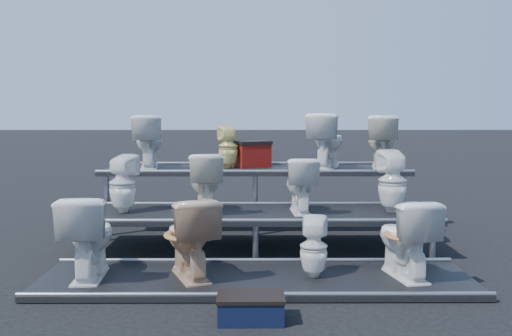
{
  "coord_description": "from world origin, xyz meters",
  "views": [
    {
      "loc": [
        -0.03,
        -6.72,
        1.69
      ],
      "look_at": [
        0.01,
        0.1,
        0.98
      ],
      "focal_mm": 40.0,
      "sensor_mm": 36.0,
      "label": 1
    }
  ],
  "objects_px": {
    "toilet_9": "(228,147)",
    "toilet_7": "(392,181)",
    "toilet_8": "(148,142)",
    "step_stool": "(251,310)",
    "toilet_5": "(205,183)",
    "toilet_11": "(381,142)",
    "toilet_3": "(405,238)",
    "toilet_10": "(327,141)",
    "red_crate": "(252,156)",
    "toilet_4": "(123,184)",
    "toilet_0": "(88,236)",
    "toilet_2": "(314,247)",
    "toilet_1": "(190,237)",
    "toilet_6": "(300,185)"
  },
  "relations": [
    {
      "from": "toilet_0",
      "to": "step_stool",
      "type": "distance_m",
      "value": 1.91
    },
    {
      "from": "toilet_3",
      "to": "toilet_4",
      "type": "xyz_separation_m",
      "value": [
        -3.03,
        1.3,
        0.36
      ]
    },
    {
      "from": "toilet_4",
      "to": "toilet_6",
      "type": "xyz_separation_m",
      "value": [
        2.11,
        0.0,
        -0.02
      ]
    },
    {
      "from": "toilet_7",
      "to": "red_crate",
      "type": "bearing_deg",
      "value": -48.62
    },
    {
      "from": "toilet_0",
      "to": "toilet_1",
      "type": "relative_size",
      "value": 1.03
    },
    {
      "from": "toilet_0",
      "to": "toilet_11",
      "type": "height_order",
      "value": "toilet_11"
    },
    {
      "from": "toilet_8",
      "to": "step_stool",
      "type": "relative_size",
      "value": 1.44
    },
    {
      "from": "toilet_0",
      "to": "red_crate",
      "type": "distance_m",
      "value": 3.22
    },
    {
      "from": "red_crate",
      "to": "toilet_7",
      "type": "bearing_deg",
      "value": -63.28
    },
    {
      "from": "toilet_0",
      "to": "toilet_10",
      "type": "distance_m",
      "value": 3.78
    },
    {
      "from": "step_stool",
      "to": "toilet_7",
      "type": "bearing_deg",
      "value": 53.57
    },
    {
      "from": "toilet_2",
      "to": "toilet_5",
      "type": "xyz_separation_m",
      "value": [
        -1.16,
        1.3,
        0.46
      ]
    },
    {
      "from": "toilet_9",
      "to": "toilet_7",
      "type": "bearing_deg",
      "value": 129.95
    },
    {
      "from": "toilet_2",
      "to": "toilet_8",
      "type": "bearing_deg",
      "value": -40.91
    },
    {
      "from": "toilet_0",
      "to": "toilet_2",
      "type": "height_order",
      "value": "toilet_0"
    },
    {
      "from": "toilet_8",
      "to": "toilet_7",
      "type": "bearing_deg",
      "value": 150.75
    },
    {
      "from": "toilet_10",
      "to": "red_crate",
      "type": "distance_m",
      "value": 1.09
    },
    {
      "from": "toilet_2",
      "to": "toilet_5",
      "type": "height_order",
      "value": "toilet_5"
    },
    {
      "from": "toilet_3",
      "to": "toilet_9",
      "type": "relative_size",
      "value": 1.28
    },
    {
      "from": "toilet_9",
      "to": "toilet_10",
      "type": "distance_m",
      "value": 1.39
    },
    {
      "from": "toilet_0",
      "to": "toilet_6",
      "type": "distance_m",
      "value": 2.54
    },
    {
      "from": "toilet_11",
      "to": "step_stool",
      "type": "xyz_separation_m",
      "value": [
        -1.82,
        -3.61,
        -1.14
      ]
    },
    {
      "from": "toilet_7",
      "to": "step_stool",
      "type": "height_order",
      "value": "toilet_7"
    },
    {
      "from": "toilet_5",
      "to": "red_crate",
      "type": "bearing_deg",
      "value": -119.4
    },
    {
      "from": "toilet_5",
      "to": "toilet_11",
      "type": "xyz_separation_m",
      "value": [
        2.38,
        1.3,
        0.41
      ]
    },
    {
      "from": "toilet_7",
      "to": "toilet_11",
      "type": "height_order",
      "value": "toilet_11"
    },
    {
      "from": "toilet_5",
      "to": "toilet_9",
      "type": "distance_m",
      "value": 1.36
    },
    {
      "from": "toilet_8",
      "to": "step_stool",
      "type": "height_order",
      "value": "toilet_8"
    },
    {
      "from": "toilet_1",
      "to": "toilet_5",
      "type": "bearing_deg",
      "value": -112.81
    },
    {
      "from": "toilet_5",
      "to": "step_stool",
      "type": "height_order",
      "value": "toilet_5"
    },
    {
      "from": "toilet_1",
      "to": "toilet_5",
      "type": "height_order",
      "value": "toilet_5"
    },
    {
      "from": "toilet_8",
      "to": "toilet_0",
      "type": "bearing_deg",
      "value": 80.7
    },
    {
      "from": "toilet_6",
      "to": "red_crate",
      "type": "distance_m",
      "value": 1.58
    },
    {
      "from": "toilet_0",
      "to": "toilet_8",
      "type": "xyz_separation_m",
      "value": [
        0.12,
        2.6,
        0.76
      ]
    },
    {
      "from": "toilet_7",
      "to": "toilet_0",
      "type": "bearing_deg",
      "value": 14.15
    },
    {
      "from": "toilet_1",
      "to": "toilet_6",
      "type": "distance_m",
      "value": 1.79
    },
    {
      "from": "toilet_10",
      "to": "step_stool",
      "type": "xyz_separation_m",
      "value": [
        -1.06,
        -3.61,
        -1.15
      ]
    },
    {
      "from": "toilet_4",
      "to": "toilet_3",
      "type": "bearing_deg",
      "value": 179.28
    },
    {
      "from": "toilet_5",
      "to": "toilet_7",
      "type": "distance_m",
      "value": 2.23
    },
    {
      "from": "toilet_1",
      "to": "toilet_8",
      "type": "distance_m",
      "value": 2.85
    },
    {
      "from": "toilet_8",
      "to": "toilet_9",
      "type": "relative_size",
      "value": 1.23
    },
    {
      "from": "toilet_8",
      "to": "toilet_11",
      "type": "height_order",
      "value": "toilet_8"
    },
    {
      "from": "toilet_0",
      "to": "toilet_7",
      "type": "bearing_deg",
      "value": -161.92
    },
    {
      "from": "toilet_10",
      "to": "toilet_4",
      "type": "bearing_deg",
      "value": 47.52
    },
    {
      "from": "toilet_4",
      "to": "red_crate",
      "type": "bearing_deg",
      "value": -114.09
    },
    {
      "from": "toilet_0",
      "to": "toilet_7",
      "type": "xyz_separation_m",
      "value": [
        3.25,
        1.3,
        0.37
      ]
    },
    {
      "from": "red_crate",
      "to": "toilet_11",
      "type": "bearing_deg",
      "value": -27.09
    },
    {
      "from": "toilet_9",
      "to": "red_crate",
      "type": "height_order",
      "value": "toilet_9"
    },
    {
      "from": "step_stool",
      "to": "toilet_5",
      "type": "bearing_deg",
      "value": 103.04
    },
    {
      "from": "toilet_9",
      "to": "toilet_11",
      "type": "height_order",
      "value": "toilet_11"
    }
  ]
}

